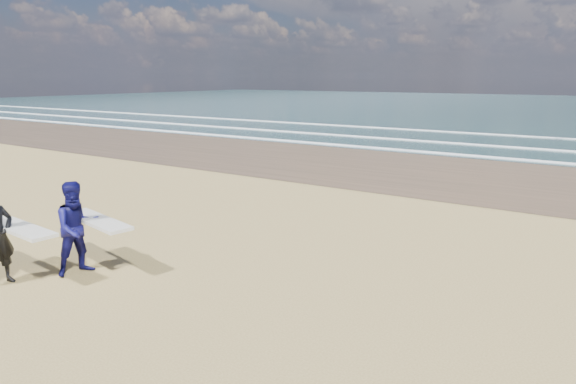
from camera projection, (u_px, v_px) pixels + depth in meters
The scene contains 1 object.
surfer_far at pixel (79, 228), 10.83m from camera, with size 2.26×1.39×2.00m.
Camera 1 is at (11.22, -4.77, 4.13)m, focal length 32.00 mm.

